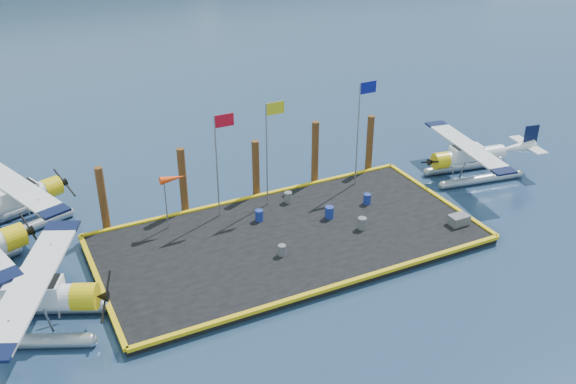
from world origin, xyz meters
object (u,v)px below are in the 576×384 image
object	(u,v)px
flagpole_blue	(361,119)
piling_2	(256,171)
drum_0	(259,215)
piling_4	(370,145)
drum_3	(282,250)
flagpole_yellow	(270,139)
seaplane_c	(12,204)
drum_2	(329,212)
drum_5	(288,197)
flagpole_red	(220,150)
seaplane_d	(470,158)
piling_3	(315,155)
drum_1	(362,223)
windsock	(172,180)
piling_0	(103,201)
piling_1	(183,183)
drum_4	(367,199)
crate	(459,220)

from	to	relation	value
flagpole_blue	piling_2	world-z (taller)	flagpole_blue
drum_0	piling_4	size ratio (longest dim) A/B	0.16
drum_3	flagpole_yellow	size ratio (longest dim) A/B	0.09
drum_0	piling_2	bearing A→B (deg)	68.67
seaplane_c	drum_2	distance (m)	17.56
drum_5	flagpole_blue	distance (m)	6.38
drum_5	flagpole_red	size ratio (longest dim) A/B	0.11
flagpole_blue	flagpole_yellow	bearing A→B (deg)	180.00
seaplane_d	piling_4	xyz separation A→B (m)	(-5.50, 3.40, 0.66)
drum_2	piling_4	distance (m)	7.32
flagpole_blue	piling_2	size ratio (longest dim) A/B	1.71
piling_4	piling_3	bearing A→B (deg)	180.00
drum_1	drum_5	xyz separation A→B (m)	(-2.24, 4.54, -0.01)
windsock	piling_2	xyz separation A→B (m)	(5.53, 1.60, -1.33)
flagpole_red	piling_3	size ratio (longest dim) A/B	1.40
drum_2	piling_0	xyz separation A→B (m)	(-11.44, 4.59, 1.25)
drum_5	piling_1	world-z (taller)	piling_1
seaplane_d	windsock	size ratio (longest dim) A/B	2.79
piling_1	drum_4	bearing A→B (deg)	-22.82
drum_0	drum_4	xyz separation A→B (m)	(6.47, -1.01, -0.01)
flagpole_red	piling_0	size ratio (longest dim) A/B	1.50
drum_5	windsock	xyz separation A→B (m)	(-6.73, 0.28, 2.51)
seaplane_c	seaplane_d	xyz separation A→B (m)	(26.91, -6.35, -0.11)
drum_4	piling_1	world-z (taller)	piling_1
drum_1	piling_2	bearing A→B (deg)	118.20
flagpole_yellow	windsock	size ratio (longest dim) A/B	1.99
seaplane_d	piling_2	size ratio (longest dim) A/B	2.29
seaplane_c	crate	bearing A→B (deg)	42.73
piling_2	piling_4	size ratio (longest dim) A/B	0.95
drum_4	flagpole_blue	world-z (taller)	flagpole_blue
piling_3	piling_2	bearing A→B (deg)	180.00
flagpole_yellow	piling_3	distance (m)	4.75
drum_1	drum_5	bearing A→B (deg)	116.23
drum_0	drum_5	distance (m)	2.70
seaplane_c	windsock	world-z (taller)	windsock
windsock	piling_2	size ratio (longest dim) A/B	0.82
seaplane_d	piling_1	size ratio (longest dim) A/B	2.08
drum_2	drum_5	bearing A→B (deg)	114.43
drum_0	flagpole_red	size ratio (longest dim) A/B	0.11
drum_4	piling_0	size ratio (longest dim) A/B	0.15
flagpole_blue	piling_4	bearing A→B (deg)	41.58
seaplane_c	drum_1	world-z (taller)	seaplane_c
piling_1	drum_2	bearing A→B (deg)	-33.48
piling_3	crate	bearing A→B (deg)	-61.77
crate	piling_2	world-z (taller)	piling_2
flagpole_red	flagpole_yellow	xyz separation A→B (m)	(3.00, 0.00, 0.12)
drum_0	piling_3	distance (m)	6.23
piling_2	piling_3	world-z (taller)	piling_3
drum_1	drum_4	world-z (taller)	drum_1
seaplane_d	windsock	xyz separation A→B (m)	(-19.02, 1.80, 1.89)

